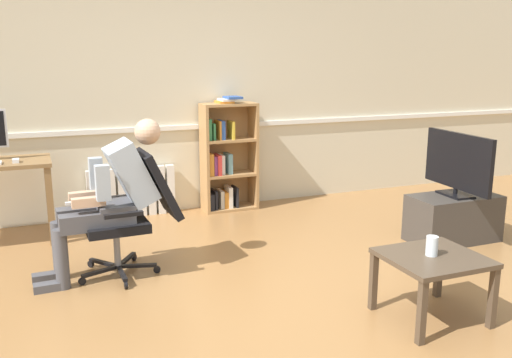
% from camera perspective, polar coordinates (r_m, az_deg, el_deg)
% --- Properties ---
extents(ground_plane, '(18.00, 18.00, 0.00)m').
position_cam_1_polar(ground_plane, '(3.91, 2.67, -12.85)').
color(ground_plane, olive).
extents(back_wall, '(12.00, 0.13, 2.70)m').
position_cam_1_polar(back_wall, '(6.04, -7.80, 9.41)').
color(back_wall, beige).
rests_on(back_wall, ground_plane).
extents(computer_mouse, '(0.06, 0.10, 0.03)m').
position_cam_1_polar(computer_mouse, '(5.32, -23.62, 1.75)').
color(computer_mouse, white).
rests_on(computer_mouse, computer_desk).
extents(bookshelf, '(0.60, 0.29, 1.25)m').
position_cam_1_polar(bookshelf, '(6.06, -3.18, 2.14)').
color(bookshelf, '#AD7F4C').
rests_on(bookshelf, ground_plane).
extents(radiator, '(0.91, 0.08, 0.53)m').
position_cam_1_polar(radiator, '(5.98, -12.73, -1.34)').
color(radiator, white).
rests_on(radiator, ground_plane).
extents(office_chair, '(0.81, 0.62, 0.97)m').
position_cam_1_polar(office_chair, '(4.38, -12.40, -2.97)').
color(office_chair, black).
rests_on(office_chair, ground_plane).
extents(person_seated, '(1.01, 0.40, 1.21)m').
position_cam_1_polar(person_seated, '(4.32, -14.84, -1.59)').
color(person_seated, '#4C4C51').
rests_on(person_seated, ground_plane).
extents(tv_stand, '(0.82, 0.42, 0.43)m').
position_cam_1_polar(tv_stand, '(5.40, 19.74, -3.83)').
color(tv_stand, '#3D3833').
rests_on(tv_stand, ground_plane).
extents(tv_screen, '(0.22, 0.86, 0.57)m').
position_cam_1_polar(tv_screen, '(5.29, 20.17, 1.55)').
color(tv_screen, black).
rests_on(tv_screen, tv_stand).
extents(coffee_table, '(0.60, 0.56, 0.43)m').
position_cam_1_polar(coffee_table, '(3.75, 17.84, -8.47)').
color(coffee_table, '#4C3D2D').
rests_on(coffee_table, ground_plane).
extents(drinking_glass, '(0.08, 0.08, 0.13)m').
position_cam_1_polar(drinking_glass, '(3.71, 17.76, -6.62)').
color(drinking_glass, silver).
rests_on(drinking_glass, coffee_table).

